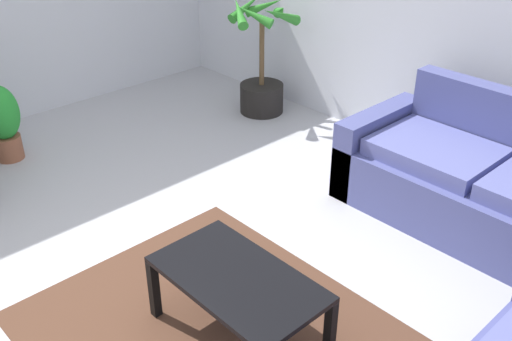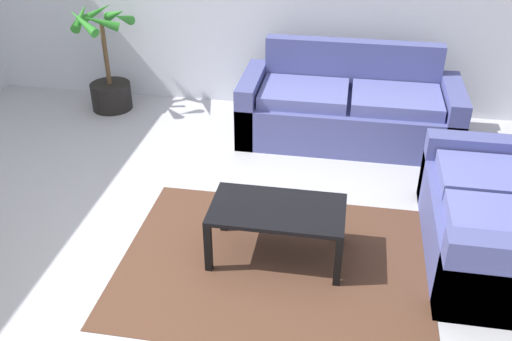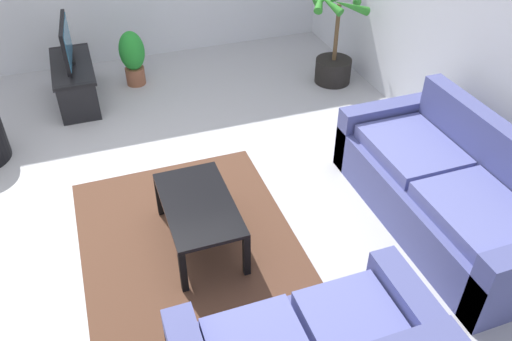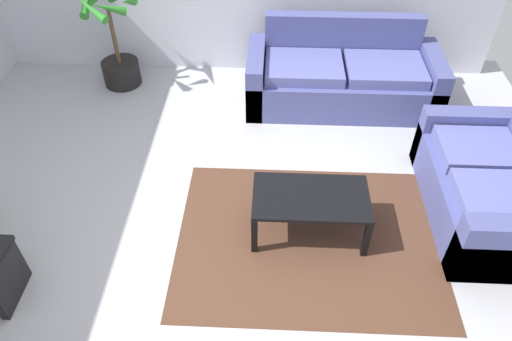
{
  "view_description": "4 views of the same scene",
  "coord_description": "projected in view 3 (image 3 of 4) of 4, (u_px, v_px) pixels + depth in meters",
  "views": [
    {
      "loc": [
        2.54,
        -1.26,
        2.4
      ],
      "look_at": [
        0.27,
        0.86,
        0.65
      ],
      "focal_mm": 40.85,
      "sensor_mm": 36.0,
      "label": 1
    },
    {
      "loc": [
        1.15,
        -2.98,
        2.68
      ],
      "look_at": [
        0.56,
        0.37,
        0.66
      ],
      "focal_mm": 40.25,
      "sensor_mm": 36.0,
      "label": 2
    },
    {
      "loc": [
        3.75,
        -0.3,
        3.04
      ],
      "look_at": [
        0.68,
        0.79,
        0.57
      ],
      "focal_mm": 36.56,
      "sensor_mm": 36.0,
      "label": 3
    },
    {
      "loc": [
        0.41,
        -2.39,
        3.16
      ],
      "look_at": [
        0.28,
        0.49,
        0.5
      ],
      "focal_mm": 33.28,
      "sensor_mm": 36.0,
      "label": 4
    }
  ],
  "objects": [
    {
      "name": "couch_main",
      "position": [
        446.0,
        193.0,
        4.28
      ],
      "size": [
        2.12,
        0.9,
        0.9
      ],
      "color": "#4C518C",
      "rests_on": "ground"
    },
    {
      "name": "potted_plant_small",
      "position": [
        133.0,
        56.0,
        6.23
      ],
      "size": [
        0.3,
        0.3,
        0.67
      ],
      "color": "brown",
      "rests_on": "ground"
    },
    {
      "name": "coffee_table",
      "position": [
        199.0,
        208.0,
        4.04
      ],
      "size": [
        0.95,
        0.53,
        0.42
      ],
      "color": "black",
      "rests_on": "ground"
    },
    {
      "name": "tv",
      "position": [
        66.0,
        42.0,
        5.7
      ],
      "size": [
        0.8,
        0.1,
        0.49
      ],
      "color": "black",
      "rests_on": "tv_stand"
    },
    {
      "name": "ground_plane",
      "position": [
        149.0,
        195.0,
        4.73
      ],
      "size": [
        6.6,
        6.6,
        0.0
      ],
      "primitive_type": "plane",
      "color": "#B2B2B7"
    },
    {
      "name": "potted_palm",
      "position": [
        335.0,
        50.0,
        6.24
      ],
      "size": [
        0.63,
        0.65,
        1.16
      ],
      "color": "black",
      "rests_on": "ground"
    },
    {
      "name": "tv_stand",
      "position": [
        74.0,
        77.0,
        5.95
      ],
      "size": [
        1.1,
        0.45,
        0.45
      ],
      "color": "black",
      "rests_on": "ground"
    },
    {
      "name": "area_rug",
      "position": [
        190.0,
        244.0,
        4.23
      ],
      "size": [
        2.2,
        1.7,
        0.01
      ],
      "primitive_type": "cube",
      "color": "#513323",
      "rests_on": "ground"
    },
    {
      "name": "wall_back",
      "position": [
        461.0,
        10.0,
        4.72
      ],
      "size": [
        6.0,
        0.06,
        2.7
      ],
      "primitive_type": "cube",
      "color": "silver",
      "rests_on": "ground"
    }
  ]
}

